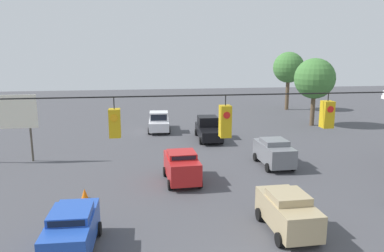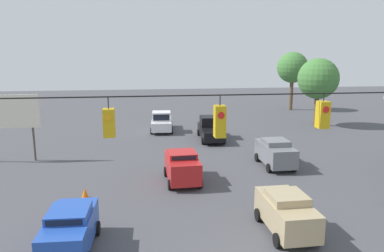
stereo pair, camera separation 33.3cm
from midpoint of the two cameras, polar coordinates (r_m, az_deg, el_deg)
The scene contains 13 objects.
overhead_signal_span at distance 11.83m, azimuth 11.67°, elevation -5.67°, with size 21.79×0.38×7.82m.
sedan_grey_oncoming_far at distance 28.10m, azimuth 12.04°, elevation -3.91°, with size 2.10×4.16×2.00m.
sedan_tan_crossing_near at distance 18.42m, azimuth 13.83°, elevation -12.52°, with size 2.07×4.01×1.91m.
pickup_truck_white_withflow_deep at distance 39.42m, azimuth -5.30°, elevation 0.64°, with size 2.48×5.24×2.12m.
sedan_red_withflow_mid at distance 24.21m, azimuth -1.97°, elevation -6.14°, with size 2.23×4.00×2.02m.
pickup_truck_black_oncoming_deep at distance 35.69m, azimuth 2.22°, elevation -0.47°, with size 2.33×5.57×2.12m.
sedan_blue_parked_shoulder at distance 17.05m, azimuth -18.37°, elevation -14.83°, with size 2.10×4.19×1.91m.
traffic_cone_nearest at distance 17.83m, azimuth -18.93°, elevation -16.17°, with size 0.41×0.41×0.59m, color orange.
traffic_cone_second at distance 20.27m, azimuth -17.16°, elevation -12.57°, with size 0.41×0.41×0.59m, color orange.
traffic_cone_third at distance 22.72m, azimuth -16.45°, elevation -9.85°, with size 0.41×0.41×0.59m, color orange.
roadside_billboard at distance 31.08m, azimuth -26.27°, elevation 1.47°, with size 3.90×0.16×5.13m.
tree_horizon_left at distance 54.67m, azimuth 14.33°, elevation 8.60°, with size 4.31×4.31×8.14m.
tree_horizon_right at distance 43.71m, azimuth 17.97°, elevation 6.86°, with size 4.47×4.47×7.53m.
Camera 1 is at (4.15, 11.19, 8.41)m, focal length 35.00 mm.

